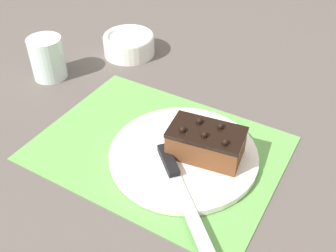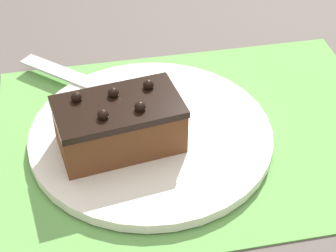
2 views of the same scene
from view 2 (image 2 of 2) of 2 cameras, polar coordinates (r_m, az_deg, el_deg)
ground_plane at (r=0.66m, az=2.95°, el=-0.94°), size 3.00×3.00×0.00m
placemat_woven at (r=0.66m, az=2.96°, el=-0.81°), size 0.46×0.34×0.00m
cake_plate at (r=0.65m, az=-1.75°, el=-0.92°), size 0.28×0.28×0.01m
chocolate_cake at (r=0.61m, az=-4.99°, el=0.20°), size 0.14×0.09×0.07m
serving_knife at (r=0.69m, az=-4.38°, el=3.19°), size 0.19×0.18×0.01m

